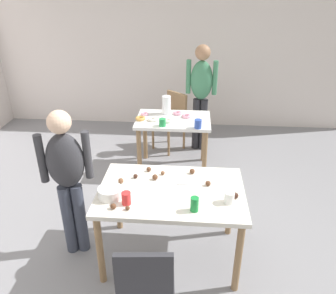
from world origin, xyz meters
TOP-DOWN VIEW (x-y plane):
  - ground_plane at (0.00, 0.00)m, footprint 6.40×6.40m
  - wall_back at (0.00, 3.20)m, footprint 6.40×0.10m
  - dining_table_near at (0.10, -0.13)m, footprint 1.27×0.83m
  - dining_table_far at (0.02, 1.51)m, footprint 0.97×0.66m
  - chair_near_table at (-0.02, -0.93)m, footprint 0.43×0.43m
  - chair_far_table at (-0.05, 2.19)m, footprint 0.56×0.56m
  - person_girl_near at (-0.81, -0.13)m, footprint 0.45×0.28m
  - person_adult_far at (0.38, 2.18)m, footprint 0.45×0.23m
  - mixing_bowl at (-0.40, -0.28)m, footprint 0.20×0.20m
  - soda_can at (0.31, -0.41)m, footprint 0.07×0.07m
  - fork_near at (0.23, -0.04)m, footprint 0.17×0.02m
  - cup_near_0 at (0.59, -0.28)m, footprint 0.08×0.08m
  - cup_near_1 at (-0.24, -0.36)m, footprint 0.08×0.08m
  - cake_ball_0 at (-0.34, -0.43)m, footprint 0.05×0.05m
  - cake_ball_1 at (0.64, -0.21)m, footprint 0.05×0.05m
  - cake_ball_2 at (-0.05, 0.02)m, footprint 0.05×0.05m
  - cake_ball_3 at (-0.13, 0.16)m, footprint 0.04×0.04m
  - cake_ball_4 at (0.28, 0.15)m, footprint 0.05×0.05m
  - cake_ball_5 at (-0.22, -0.44)m, footprint 0.04×0.04m
  - cake_ball_6 at (-0.24, 0.03)m, footprint 0.04×0.04m
  - cake_ball_7 at (0.01, 0.11)m, footprint 0.04×0.04m
  - cake_ball_8 at (-0.35, -0.06)m, footprint 0.05×0.05m
  - cake_ball_9 at (0.42, -0.04)m, footprint 0.05×0.05m
  - pitcher_far at (-0.09, 1.69)m, footprint 0.12×0.12m
  - cup_far_0 at (0.34, 1.23)m, footprint 0.09×0.09m
  - cup_far_1 at (-0.10, 1.26)m, footprint 0.08×0.08m
  - donut_far_0 at (-0.38, 1.62)m, footprint 0.10×0.10m
  - donut_far_1 at (0.06, 1.68)m, footprint 0.12×0.12m
  - donut_far_2 at (-0.05, 1.40)m, footprint 0.12×0.12m
  - donut_far_3 at (0.18, 1.58)m, footprint 0.12×0.12m
  - donut_far_4 at (-0.41, 1.44)m, footprint 0.13×0.13m
  - donut_far_5 at (-0.25, 1.43)m, footprint 0.12×0.12m

SIDE VIEW (x-z plane):
  - ground_plane at x=0.00m, z-range 0.00..0.00m
  - chair_near_table at x=-0.02m, z-range 0.06..0.93m
  - chair_far_table at x=-0.05m, z-range 0.06..0.93m
  - dining_table_far at x=0.02m, z-range 0.25..1.00m
  - dining_table_near at x=0.10m, z-range 0.28..1.03m
  - fork_near at x=0.23m, z-range 0.75..0.76m
  - donut_far_0 at x=-0.38m, z-range 0.75..0.78m
  - donut_far_3 at x=0.18m, z-range 0.75..0.79m
  - donut_far_1 at x=0.06m, z-range 0.75..0.79m
  - cake_ball_5 at x=-0.22m, z-range 0.75..0.79m
  - donut_far_5 at x=-0.25m, z-range 0.75..0.79m
  - donut_far_2 at x=-0.05m, z-range 0.75..0.79m
  - cake_ball_7 at x=0.01m, z-range 0.75..0.79m
  - donut_far_4 at x=-0.41m, z-range 0.75..0.79m
  - cake_ball_6 at x=-0.24m, z-range 0.75..0.79m
  - cake_ball_3 at x=-0.13m, z-range 0.75..0.79m
  - cake_ball_0 at x=-0.34m, z-range 0.75..0.80m
  - cake_ball_9 at x=0.42m, z-range 0.75..0.80m
  - cake_ball_8 at x=-0.35m, z-range 0.75..0.80m
  - cake_ball_4 at x=0.28m, z-range 0.75..0.80m
  - cake_ball_2 at x=-0.05m, z-range 0.75..0.80m
  - cake_ball_1 at x=0.64m, z-range 0.75..0.80m
  - mixing_bowl at x=-0.40m, z-range 0.75..0.84m
  - cup_far_1 at x=-0.10m, z-range 0.75..0.85m
  - cup_near_0 at x=0.59m, z-range 0.75..0.85m
  - cup_near_1 at x=-0.24m, z-range 0.75..0.86m
  - cup_far_0 at x=0.34m, z-range 0.75..0.86m
  - soda_can at x=0.31m, z-range 0.75..0.87m
  - person_girl_near at x=-0.81m, z-range 0.14..1.59m
  - pitcher_far at x=-0.09m, z-range 0.75..1.00m
  - person_adult_far at x=0.38m, z-range 0.16..1.75m
  - wall_back at x=0.00m, z-range 0.00..2.60m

